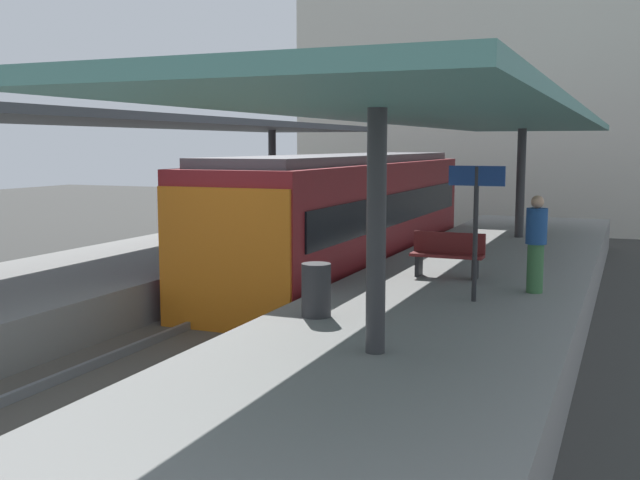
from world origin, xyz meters
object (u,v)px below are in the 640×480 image
(commuter_train, at_px, (347,217))
(litter_bin, at_px, (316,290))
(platform_sign, at_px, (476,202))
(passenger_near_bench, at_px, (536,242))
(platform_bench, at_px, (448,253))

(commuter_train, xyz_separation_m, litter_bin, (2.37, -7.62, -0.33))
(platform_sign, xyz_separation_m, litter_bin, (-1.96, -2.00, -1.22))
(platform_sign, bearing_deg, passenger_near_bench, 53.96)
(litter_bin, bearing_deg, passenger_near_bench, 48.38)
(platform_bench, xyz_separation_m, litter_bin, (-1.04, -4.08, -0.06))
(platform_bench, distance_m, platform_sign, 2.56)
(commuter_train, relative_size, platform_bench, 8.99)
(platform_sign, distance_m, passenger_near_bench, 1.59)
(platform_sign, bearing_deg, litter_bin, -134.42)
(platform_sign, xyz_separation_m, passenger_near_bench, (0.83, 1.14, -0.75))
(litter_bin, xyz_separation_m, passenger_near_bench, (2.79, 3.14, 0.48))
(litter_bin, height_order, passenger_near_bench, passenger_near_bench)
(litter_bin, bearing_deg, platform_bench, 75.75)
(commuter_train, bearing_deg, passenger_near_bench, -41.02)
(passenger_near_bench, bearing_deg, commuter_train, 138.98)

